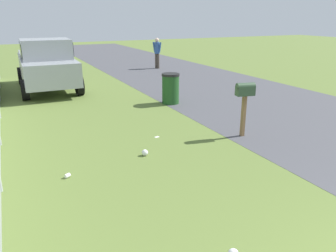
{
  "coord_description": "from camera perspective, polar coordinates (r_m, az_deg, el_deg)",
  "views": [
    {
      "loc": [
        -0.62,
        3.84,
        2.94
      ],
      "look_at": [
        4.79,
        1.2,
        0.92
      ],
      "focal_mm": 35.14,
      "sensor_mm": 36.0,
      "label": 1
    }
  ],
  "objects": [
    {
      "name": "road_asphalt",
      "position": [
        10.79,
        23.36,
        1.2
      ],
      "size": [
        60.0,
        6.44,
        0.01
      ],
      "primitive_type": "cube",
      "color": "#47474C",
      "rests_on": "ground"
    },
    {
      "name": "mailbox",
      "position": [
        8.4,
        13.21,
        5.42
      ],
      "size": [
        0.29,
        0.49,
        1.39
      ],
      "rotation": [
        0.0,
        0.0,
        -0.21
      ],
      "color": "brown",
      "rests_on": "ground"
    },
    {
      "name": "pickup_truck",
      "position": [
        14.52,
        -20.33,
        10.17
      ],
      "size": [
        4.99,
        2.28,
        2.09
      ],
      "rotation": [
        0.0,
        0.0,
        3.13
      ],
      "color": "#93999E",
      "rests_on": "ground"
    },
    {
      "name": "trash_bin",
      "position": [
        11.56,
        0.45,
        6.53
      ],
      "size": [
        0.62,
        0.62,
        1.06
      ],
      "color": "#1E4C1E",
      "rests_on": "ground"
    },
    {
      "name": "pedestrian",
      "position": [
        19.58,
        -1.91,
        12.9
      ],
      "size": [
        0.42,
        0.4,
        1.74
      ],
      "rotation": [
        0.0,
        0.0,
        2.18
      ],
      "color": "#4C4238",
      "rests_on": "ground"
    },
    {
      "name": "litter_bag_midfield_a",
      "position": [
        7.31,
        -4.03,
        -4.62
      ],
      "size": [
        0.14,
        0.14,
        0.14
      ],
      "primitive_type": "sphere",
      "color": "silver",
      "rests_on": "ground"
    },
    {
      "name": "litter_cup_near_hydrant",
      "position": [
        6.64,
        -17.05,
        -8.23
      ],
      "size": [
        0.12,
        0.13,
        0.08
      ],
      "primitive_type": "cylinder",
      "rotation": [
        0.0,
        1.57,
        2.07
      ],
      "color": "white",
      "rests_on": "ground"
    },
    {
      "name": "litter_wrapper_far_scatter",
      "position": [
        8.41,
        -1.93,
        -1.9
      ],
      "size": [
        0.11,
        0.14,
        0.01
      ],
      "primitive_type": "cube",
      "rotation": [
        0.0,
        0.0,
        1.83
      ],
      "color": "silver",
      "rests_on": "ground"
    }
  ]
}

